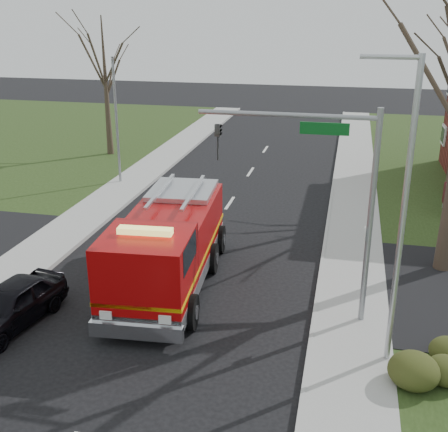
# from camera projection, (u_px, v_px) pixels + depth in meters

# --- Properties ---
(ground) EXTENTS (120.00, 120.00, 0.00)m
(ground) POSITION_uv_depth(u_px,v_px,m) (150.00, 323.00, 17.75)
(ground) COLOR black
(ground) RESTS_ON ground
(sidewalk_right) EXTENTS (2.40, 80.00, 0.15)m
(sidewalk_right) POSITION_uv_depth(u_px,v_px,m) (350.00, 346.00, 16.45)
(sidewalk_right) COLOR #9C9C96
(sidewalk_right) RESTS_ON ground
(health_center_sign) EXTENTS (0.12, 2.00, 1.40)m
(health_center_sign) POSITION_uv_depth(u_px,v_px,m) (447.00, 198.00, 26.72)
(health_center_sign) COLOR #410F13
(health_center_sign) RESTS_ON ground
(bare_tree_left) EXTENTS (4.50, 4.50, 9.00)m
(bare_tree_left) POSITION_uv_depth(u_px,v_px,m) (105.00, 71.00, 36.19)
(bare_tree_left) COLOR #372C21
(bare_tree_left) RESTS_ON ground
(traffic_signal_mast) EXTENTS (5.29, 0.18, 6.80)m
(traffic_signal_mast) POSITION_uv_depth(u_px,v_px,m) (329.00, 178.00, 16.42)
(traffic_signal_mast) COLOR gray
(traffic_signal_mast) RESTS_ON ground
(streetlight_pole) EXTENTS (1.48, 0.16, 8.40)m
(streetlight_pole) POSITION_uv_depth(u_px,v_px,m) (401.00, 210.00, 14.25)
(streetlight_pole) COLOR #B7BABF
(streetlight_pole) RESTS_ON ground
(utility_pole_far) EXTENTS (0.14, 0.14, 7.00)m
(utility_pole_far) POSITION_uv_depth(u_px,v_px,m) (117.00, 122.00, 30.75)
(utility_pole_far) COLOR gray
(utility_pole_far) RESTS_ON ground
(fire_engine) EXTENTS (3.58, 8.25, 3.25)m
(fire_engine) POSITION_uv_depth(u_px,v_px,m) (167.00, 249.00, 19.61)
(fire_engine) COLOR #9F0708
(fire_engine) RESTS_ON ground
(parked_car_maroon) EXTENTS (2.29, 4.33, 1.40)m
(parked_car_maroon) POSITION_uv_depth(u_px,v_px,m) (10.00, 305.00, 17.46)
(parked_car_maroon) COLOR black
(parked_car_maroon) RESTS_ON ground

